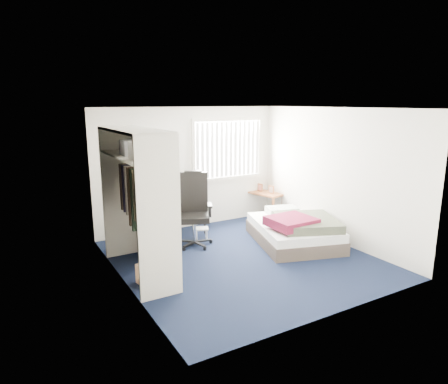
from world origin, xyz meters
TOP-DOWN VIEW (x-y plane):
  - ground at (0.00, 0.00)m, footprint 4.20×4.20m
  - room_shell at (0.00, 0.00)m, footprint 4.20×4.20m
  - window_assembly at (0.90, 2.04)m, footprint 1.72×0.09m
  - closet at (-1.67, 0.27)m, footprint 0.64×1.84m
  - desk at (-0.59, 1.76)m, footprint 1.40×0.69m
  - office_chair at (-0.40, 1.08)m, footprint 0.84×0.84m
  - footstool at (-0.16, 1.26)m, footprint 0.33×0.30m
  - nightstand at (1.75, 1.85)m, footprint 0.64×0.94m
  - bed at (1.25, 0.16)m, footprint 1.81×2.11m
  - pine_box at (-1.65, -0.09)m, footprint 0.45×0.38m

SIDE VIEW (x-z plane):
  - ground at x=0.00m, z-range 0.00..0.00m
  - pine_box at x=-1.65m, z-range 0.00..0.29m
  - footstool at x=-0.16m, z-range 0.06..0.27m
  - bed at x=1.25m, z-range -0.04..0.56m
  - office_chair at x=-0.40m, z-range -0.16..1.20m
  - nightstand at x=1.75m, z-range 0.14..0.91m
  - desk at x=-0.59m, z-range 0.15..1.28m
  - closet at x=-1.67m, z-range 0.24..2.46m
  - room_shell at x=0.00m, z-range -0.59..3.61m
  - window_assembly at x=0.90m, z-range 0.94..2.26m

